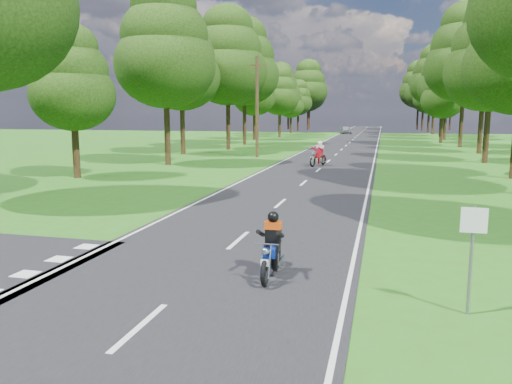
# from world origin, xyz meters

# --- Properties ---
(ground) EXTENTS (160.00, 160.00, 0.00)m
(ground) POSITION_xyz_m (0.00, 0.00, 0.00)
(ground) COLOR #2A5C15
(ground) RESTS_ON ground
(main_road) EXTENTS (7.00, 140.00, 0.02)m
(main_road) POSITION_xyz_m (0.00, 50.00, 0.01)
(main_road) COLOR black
(main_road) RESTS_ON ground
(road_markings) EXTENTS (7.40, 140.00, 0.01)m
(road_markings) POSITION_xyz_m (-0.14, 48.13, 0.02)
(road_markings) COLOR silver
(road_markings) RESTS_ON main_road
(treeline) EXTENTS (40.00, 115.35, 14.78)m
(treeline) POSITION_xyz_m (1.43, 60.06, 8.25)
(treeline) COLOR black
(treeline) RESTS_ON ground
(telegraph_pole) EXTENTS (1.20, 0.26, 8.00)m
(telegraph_pole) POSITION_xyz_m (-6.00, 28.00, 4.07)
(telegraph_pole) COLOR #382616
(telegraph_pole) RESTS_ON ground
(road_sign) EXTENTS (0.45, 0.07, 2.00)m
(road_sign) POSITION_xyz_m (5.50, -2.01, 1.34)
(road_sign) COLOR slate
(road_sign) RESTS_ON ground
(rider_near_blue) EXTENTS (0.63, 1.73, 1.43)m
(rider_near_blue) POSITION_xyz_m (1.59, -0.80, 0.73)
(rider_near_blue) COLOR navy
(rider_near_blue) RESTS_ON main_road
(rider_far_red) EXTENTS (1.28, 2.12, 1.68)m
(rider_far_red) POSITION_xyz_m (-0.32, 22.43, 0.86)
(rider_far_red) COLOR #B50D1E
(rider_far_red) RESTS_ON main_road
(distant_car) EXTENTS (2.55, 4.04, 1.28)m
(distant_car) POSITION_xyz_m (-2.39, 75.06, 0.66)
(distant_car) COLOR #AEB0B5
(distant_car) RESTS_ON main_road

